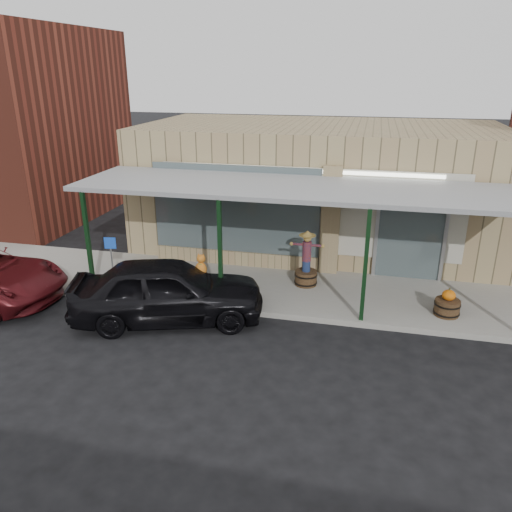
% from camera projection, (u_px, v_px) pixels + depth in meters
% --- Properties ---
extents(ground, '(120.00, 120.00, 0.00)m').
position_uv_depth(ground, '(273.00, 362.00, 10.82)').
color(ground, black).
rests_on(ground, ground).
extents(sidewalk, '(40.00, 3.20, 0.15)m').
position_uv_depth(sidewalk, '(298.00, 291.00, 14.07)').
color(sidewalk, gray).
rests_on(sidewalk, ground).
extents(storefront, '(12.00, 6.25, 4.20)m').
position_uv_depth(storefront, '(319.00, 186.00, 17.52)').
color(storefront, '#9A875E').
rests_on(storefront, ground).
extents(awning, '(12.00, 3.00, 3.04)m').
position_uv_depth(awning, '(301.00, 190.00, 13.00)').
color(awning, gray).
rests_on(awning, ground).
extents(block_buildings_near, '(61.00, 8.00, 8.00)m').
position_uv_depth(block_buildings_near, '(382.00, 136.00, 17.44)').
color(block_buildings_near, maroon).
rests_on(block_buildings_near, ground).
extents(barrel_scarecrow, '(0.97, 0.77, 1.63)m').
position_uv_depth(barrel_scarecrow, '(306.00, 267.00, 14.15)').
color(barrel_scarecrow, '#4E3B1F').
rests_on(barrel_scarecrow, sidewalk).
extents(barrel_pumpkin, '(0.71, 0.71, 0.73)m').
position_uv_depth(barrel_pumpkin, '(447.00, 305.00, 12.50)').
color(barrel_pumpkin, '#4E3B1F').
rests_on(barrel_pumpkin, sidewalk).
extents(handicap_sign, '(0.32, 0.08, 1.55)m').
position_uv_depth(handicap_sign, '(111.00, 256.00, 13.66)').
color(handicap_sign, gray).
rests_on(handicap_sign, sidewalk).
extents(parked_sedan, '(5.09, 3.23, 1.61)m').
position_uv_depth(parked_sedan, '(168.00, 290.00, 12.39)').
color(parked_sedan, black).
rests_on(parked_sedan, ground).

